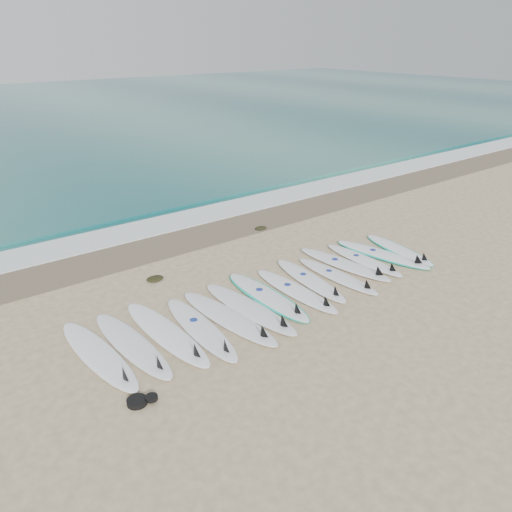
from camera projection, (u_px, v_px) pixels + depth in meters
ground at (280, 294)px, 11.02m from camera, size 120.00×120.00×0.00m
wet_sand_band at (186, 239)px, 13.99m from camera, size 120.00×1.80×0.01m
foam_band at (162, 225)px, 15.00m from camera, size 120.00×1.40×0.04m
wave_crest at (140, 211)px, 16.07m from camera, size 120.00×1.00×0.10m
surfboard_0 at (100, 356)px, 8.78m from camera, size 0.75×2.83×0.36m
surfboard_1 at (133, 345)px, 9.08m from camera, size 0.69×2.80×0.35m
surfboard_2 at (168, 334)px, 9.42m from camera, size 0.70×2.93×0.37m
surfboard_3 at (202, 329)px, 9.58m from camera, size 0.78×2.77×0.35m
surfboard_4 at (230, 318)px, 9.94m from camera, size 0.85×2.89×0.36m
surfboard_5 at (251, 309)px, 10.28m from camera, size 0.76×2.85×0.36m
surfboard_6 at (268, 296)px, 10.80m from camera, size 0.72×2.76×0.35m
surfboard_7 at (297, 291)px, 11.01m from camera, size 0.55×2.62×0.33m
surfboard_8 at (311, 281)px, 11.49m from camera, size 0.87×2.64×0.33m
surfboard_9 at (339, 276)px, 11.70m from camera, size 0.55×2.50×0.32m
surfboard_10 at (346, 264)px, 12.29m from camera, size 0.88×2.78×0.35m
surfboard_11 at (365, 260)px, 12.53m from camera, size 0.56×2.48×0.32m
surfboard_12 at (383, 254)px, 12.88m from camera, size 1.09×2.77×0.34m
surfboard_13 at (400, 250)px, 13.17m from camera, size 0.95×2.48×0.31m
seaweed_near at (155, 279)px, 11.62m from camera, size 0.41×0.32×0.08m
seaweed_far at (261, 228)px, 14.68m from camera, size 0.37×0.29×0.07m
leash_coil at (140, 401)px, 7.72m from camera, size 0.46×0.36×0.11m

